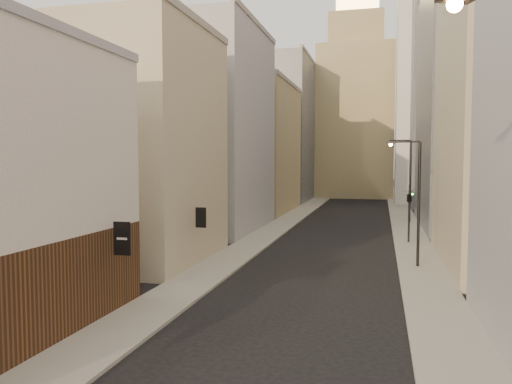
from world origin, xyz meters
name	(u,v)px	position (x,y,z in m)	size (l,w,h in m)	color
sidewalk_left	(295,216)	(-6.50, 55.00, 0.07)	(3.00, 140.00, 0.15)	gray
sidewalk_right	(404,219)	(6.50, 55.00, 0.07)	(3.00, 140.00, 0.15)	gray
left_bldg_beige	(147,147)	(-12.00, 26.00, 8.00)	(8.00, 12.00, 16.00)	tan
left_bldg_grey	(219,131)	(-12.00, 42.00, 10.00)	(8.00, 16.00, 20.00)	#96979C
left_bldg_tan	(261,149)	(-12.00, 60.00, 8.50)	(8.00, 18.00, 17.00)	tan
left_bldg_wingrid	(288,131)	(-12.00, 80.00, 12.00)	(8.00, 20.00, 24.00)	gray
right_bldg_beige	(511,115)	(12.00, 30.00, 10.00)	(8.00, 16.00, 20.00)	tan
right_bldg_wingrid	(463,103)	(12.00, 50.00, 13.00)	(8.00, 20.00, 26.00)	gray
highrise	(478,38)	(18.00, 78.00, 25.66)	(21.00, 23.00, 51.20)	gray
clock_tower	(356,104)	(-1.00, 92.00, 17.63)	(14.00, 14.00, 44.90)	tan
white_tower	(423,87)	(10.00, 78.00, 18.61)	(8.00, 8.00, 41.50)	silver
streetlamp_mid	(416,196)	(6.03, 27.96, 4.75)	(2.17, 0.46, 8.31)	black
streetlamp_far	(408,176)	(6.73, 51.47, 5.29)	(2.43, 0.46, 9.27)	black
traffic_light_right	(409,198)	(6.18, 37.70, 3.90)	(0.83, 0.83, 5.00)	black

